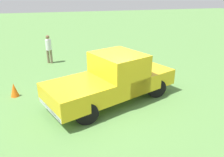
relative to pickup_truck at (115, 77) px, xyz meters
name	(u,v)px	position (x,y,z in m)	size (l,w,h in m)	color
ground_plane	(110,101)	(0.23, 0.09, -0.92)	(80.00, 80.00, 0.00)	#5B8C47
pickup_truck	(115,77)	(0.00, 0.00, 0.00)	(5.24, 3.43, 1.79)	black
person_bystander	(49,48)	(2.21, -5.49, -0.02)	(0.44, 0.44, 1.61)	#7A6B51
traffic_cone	(14,90)	(3.69, -1.40, -0.64)	(0.32, 0.32, 0.55)	orange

